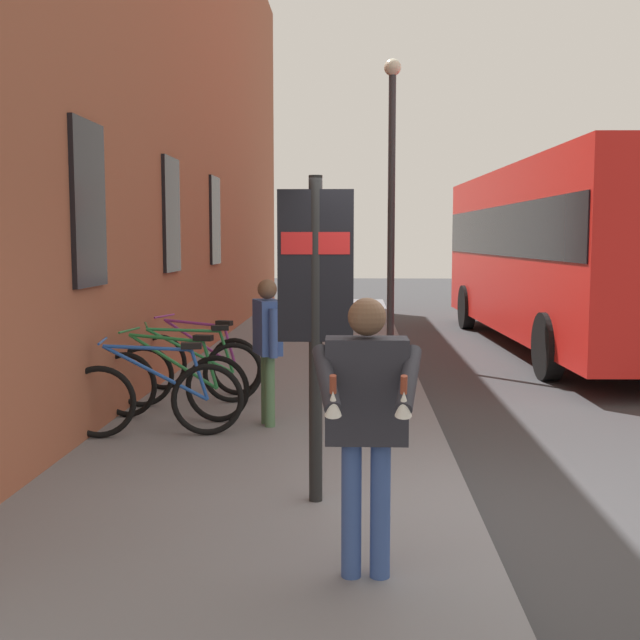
% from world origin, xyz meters
% --- Properties ---
extents(ground, '(60.00, 60.00, 0.00)m').
position_xyz_m(ground, '(6.00, -1.00, 0.00)').
color(ground, '#38383A').
extents(sidewalk_pavement, '(24.00, 3.50, 0.12)m').
position_xyz_m(sidewalk_pavement, '(8.00, 1.75, 0.06)').
color(sidewalk_pavement, slate).
rests_on(sidewalk_pavement, ground).
extents(station_facade, '(22.00, 0.65, 9.06)m').
position_xyz_m(station_facade, '(8.99, 3.80, 4.53)').
color(station_facade, '#9E563D').
rests_on(station_facade, ground).
extents(bicycle_end_of_row, '(0.48, 1.76, 0.97)m').
position_xyz_m(bicycle_end_of_row, '(1.96, 2.86, 0.51)').
color(bicycle_end_of_row, black).
rests_on(bicycle_end_of_row, sidewalk_pavement).
extents(bicycle_leaning_wall, '(0.52, 1.75, 0.97)m').
position_xyz_m(bicycle_leaning_wall, '(2.71, 2.86, 0.51)').
color(bicycle_leaning_wall, black).
rests_on(bicycle_leaning_wall, sidewalk_pavement).
extents(bicycle_nearest_sign, '(0.65, 1.71, 0.97)m').
position_xyz_m(bicycle_nearest_sign, '(3.49, 2.84, 0.51)').
color(bicycle_nearest_sign, black).
rests_on(bicycle_nearest_sign, sidewalk_pavement).
extents(bicycle_beside_lamp, '(0.67, 1.71, 0.97)m').
position_xyz_m(bicycle_beside_lamp, '(4.24, 2.87, 0.51)').
color(bicycle_beside_lamp, black).
rests_on(bicycle_beside_lamp, sidewalk_pavement).
extents(transit_info_sign, '(0.10, 0.55, 2.40)m').
position_xyz_m(transit_info_sign, '(0.10, 1.18, 1.72)').
color(transit_info_sign, black).
rests_on(transit_info_sign, sidewalk_pavement).
extents(city_bus, '(10.59, 2.95, 3.35)m').
position_xyz_m(city_bus, '(9.40, -3.00, 1.92)').
color(city_bus, red).
rests_on(city_bus, ground).
extents(pedestrian_by_facade, '(0.56, 0.36, 1.53)m').
position_xyz_m(pedestrian_by_facade, '(2.50, 1.80, 1.05)').
color(pedestrian_by_facade, '#4C724C').
rests_on(pedestrian_by_facade, sidewalk_pavement).
extents(tourist_with_hotdogs, '(0.55, 0.63, 1.62)m').
position_xyz_m(tourist_with_hotdogs, '(-1.26, 0.83, 1.12)').
color(tourist_with_hotdogs, '#334C8C').
rests_on(tourist_with_hotdogs, sidewalk_pavement).
extents(street_lamp, '(0.28, 0.28, 4.86)m').
position_xyz_m(street_lamp, '(7.65, 0.30, 3.02)').
color(street_lamp, '#333338').
rests_on(street_lamp, sidewalk_pavement).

